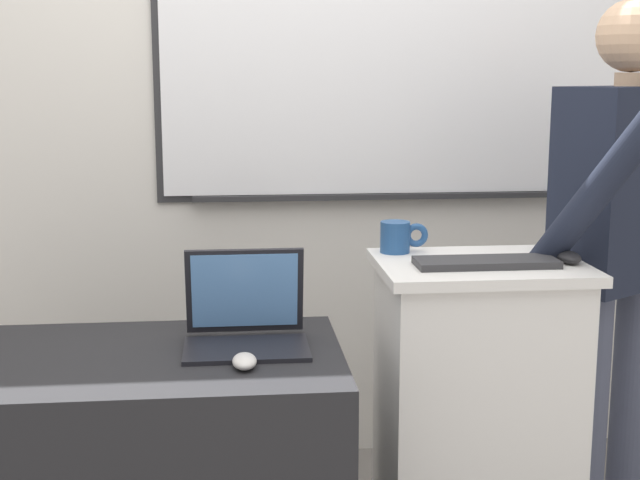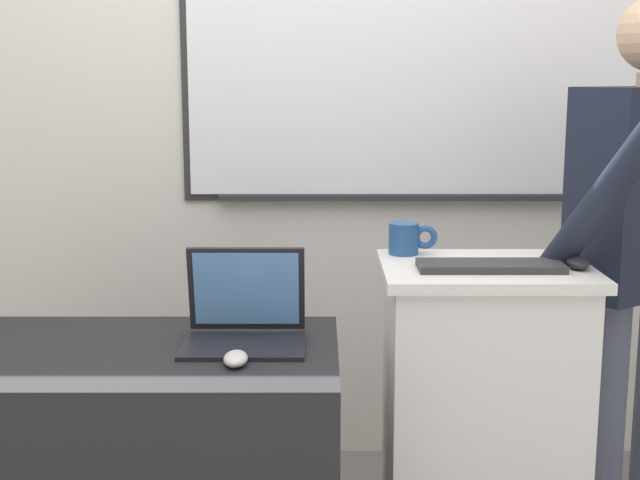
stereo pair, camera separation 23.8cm
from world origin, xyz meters
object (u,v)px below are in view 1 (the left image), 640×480
laptop (245,315)px  coffee_mug (398,237)px  computer_mouse_by_laptop (245,361)px  lectern_podium (475,418)px  person_presenter (621,233)px  wireless_keyboard (486,262)px  computer_mouse_by_keyboard (569,257)px

laptop → coffee_mug: (0.45, 0.22, 0.16)m
laptop → computer_mouse_by_laptop: laptop is taller
laptop → lectern_podium: bearing=6.2°
person_presenter → computer_mouse_by_laptop: bearing=169.8°
laptop → computer_mouse_by_laptop: 0.22m
wireless_keyboard → computer_mouse_by_keyboard: bearing=2.3°
coffee_mug → laptop: bearing=-153.7°
computer_mouse_by_laptop → person_presenter: bearing=22.0°
wireless_keyboard → coffee_mug: bearing=134.7°
laptop → computer_mouse_by_keyboard: bearing=1.6°
laptop → computer_mouse_by_laptop: bearing=-92.1°
person_presenter → computer_mouse_by_keyboard: 0.35m
lectern_podium → computer_mouse_by_laptop: 0.78m
person_presenter → coffee_mug: (-0.70, -0.04, 0.01)m
computer_mouse_by_keyboard → coffee_mug: 0.49m
lectern_podium → wireless_keyboard: (-0.00, -0.06, 0.47)m
wireless_keyboard → computer_mouse_by_keyboard: size_ratio=3.88×
computer_mouse_by_laptop → computer_mouse_by_keyboard: (0.90, 0.23, 0.19)m
person_presenter → laptop: person_presenter is taller
lectern_podium → person_presenter: person_presenter is taller
lectern_podium → computer_mouse_by_keyboard: computer_mouse_by_keyboard is taller
person_presenter → laptop: bearing=160.6°
coffee_mug → wireless_keyboard: bearing=-45.3°
lectern_podium → laptop: 0.75m
person_presenter → laptop: size_ratio=5.12×
wireless_keyboard → computer_mouse_by_keyboard: 0.24m
computer_mouse_by_laptop → lectern_podium: bearing=22.7°
computer_mouse_by_keyboard → coffee_mug: (-0.44, 0.20, 0.03)m
lectern_podium → laptop: size_ratio=2.86×
computer_mouse_by_laptop → coffee_mug: (0.46, 0.43, 0.22)m
person_presenter → wireless_keyboard: person_presenter is taller
computer_mouse_by_keyboard → coffee_mug: coffee_mug is taller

